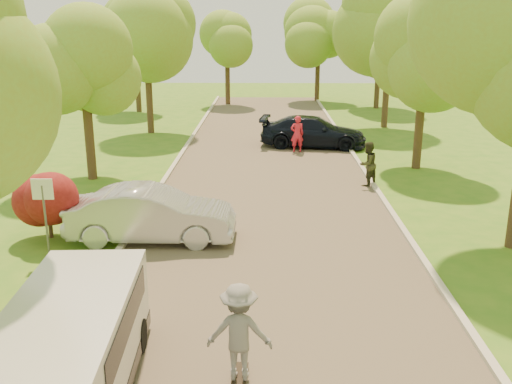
# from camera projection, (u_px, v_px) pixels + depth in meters

# --- Properties ---
(ground) EXTENTS (100.00, 100.00, 0.00)m
(ground) POSITION_uv_depth(u_px,v_px,m) (268.00, 340.00, 11.21)
(ground) COLOR #366E1A
(ground) RESTS_ON ground
(road) EXTENTS (8.00, 60.00, 0.01)m
(road) POSITION_uv_depth(u_px,v_px,m) (268.00, 211.00, 18.88)
(road) COLOR #4C4438
(road) RESTS_ON ground
(curb_left) EXTENTS (0.18, 60.00, 0.12)m
(curb_left) POSITION_uv_depth(u_px,v_px,m) (146.00, 209.00, 18.93)
(curb_left) COLOR #B2AD9E
(curb_left) RESTS_ON ground
(curb_right) EXTENTS (0.18, 60.00, 0.12)m
(curb_right) POSITION_uv_depth(u_px,v_px,m) (390.00, 210.00, 18.80)
(curb_right) COLOR #B2AD9E
(curb_right) RESTS_ON ground
(street_sign) EXTENTS (0.55, 0.06, 2.17)m
(street_sign) POSITION_uv_depth(u_px,v_px,m) (44.00, 202.00, 14.70)
(street_sign) COLOR #59595E
(street_sign) RESTS_ON ground
(red_shrub) EXTENTS (1.70, 1.70, 1.95)m
(red_shrub) POSITION_uv_depth(u_px,v_px,m) (48.00, 201.00, 16.28)
(red_shrub) COLOR #382619
(red_shrub) RESTS_ON ground
(tree_l_midb) EXTENTS (4.30, 4.20, 6.62)m
(tree_l_midb) POSITION_uv_depth(u_px,v_px,m) (88.00, 62.00, 21.52)
(tree_l_midb) COLOR #382619
(tree_l_midb) RESTS_ON ground
(tree_l_far) EXTENTS (4.92, 4.80, 7.79)m
(tree_l_far) POSITION_uv_depth(u_px,v_px,m) (150.00, 33.00, 30.85)
(tree_l_far) COLOR #382619
(tree_l_far) RESTS_ON ground
(tree_r_midb) EXTENTS (4.51, 4.40, 7.01)m
(tree_r_midb) POSITION_uv_depth(u_px,v_px,m) (430.00, 51.00, 23.13)
(tree_r_midb) COLOR #382619
(tree_r_midb) RESTS_ON ground
(tree_r_far) EXTENTS (5.33, 5.20, 8.34)m
(tree_r_far) POSITION_uv_depth(u_px,v_px,m) (394.00, 26.00, 32.43)
(tree_r_far) COLOR #382619
(tree_r_far) RESTS_ON ground
(tree_bg_a) EXTENTS (5.12, 5.00, 7.72)m
(tree_bg_a) POSITION_uv_depth(u_px,v_px,m) (138.00, 33.00, 38.60)
(tree_bg_a) COLOR #382619
(tree_bg_a) RESTS_ON ground
(tree_bg_b) EXTENTS (5.12, 5.00, 7.95)m
(tree_bg_b) POSITION_uv_depth(u_px,v_px,m) (384.00, 30.00, 40.17)
(tree_bg_b) COLOR #382619
(tree_bg_b) RESTS_ON ground
(tree_bg_c) EXTENTS (4.92, 4.80, 7.33)m
(tree_bg_c) POSITION_uv_depth(u_px,v_px,m) (230.00, 36.00, 42.42)
(tree_bg_c) COLOR #382619
(tree_bg_c) RESTS_ON ground
(tree_bg_d) EXTENTS (5.12, 5.00, 7.72)m
(tree_bg_d) POSITION_uv_depth(u_px,v_px,m) (322.00, 32.00, 44.13)
(tree_bg_d) COLOR #382619
(tree_bg_d) RESTS_ON ground
(minivan) EXTENTS (2.09, 4.81, 1.76)m
(minivan) POSITION_uv_depth(u_px,v_px,m) (69.00, 352.00, 9.12)
(minivan) COLOR silver
(minivan) RESTS_ON ground
(silver_sedan) EXTENTS (4.73, 1.67, 1.55)m
(silver_sedan) POSITION_uv_depth(u_px,v_px,m) (152.00, 214.00, 16.16)
(silver_sedan) COLOR #B1B1B6
(silver_sedan) RESTS_ON ground
(dark_sedan) EXTENTS (5.50, 2.84, 1.53)m
(dark_sedan) POSITION_uv_depth(u_px,v_px,m) (313.00, 132.00, 28.48)
(dark_sedan) COLOR black
(dark_sedan) RESTS_ON ground
(longboard) EXTENTS (0.29, 0.90, 0.10)m
(longboard) POSITION_uv_depth(u_px,v_px,m) (240.00, 377.00, 9.87)
(longboard) COLOR black
(longboard) RESTS_ON ground
(skateboarder) EXTENTS (1.15, 0.70, 1.74)m
(skateboarder) POSITION_uv_depth(u_px,v_px,m) (239.00, 332.00, 9.62)
(skateboarder) COLOR slate
(skateboarder) RESTS_ON longboard
(person_striped) EXTENTS (0.71, 0.53, 1.76)m
(person_striped) POSITION_uv_depth(u_px,v_px,m) (297.00, 134.00, 27.29)
(person_striped) COLOR red
(person_striped) RESTS_ON ground
(person_olive) EXTENTS (1.05, 1.04, 1.70)m
(person_olive) POSITION_uv_depth(u_px,v_px,m) (368.00, 164.00, 21.61)
(person_olive) COLOR #30321E
(person_olive) RESTS_ON ground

